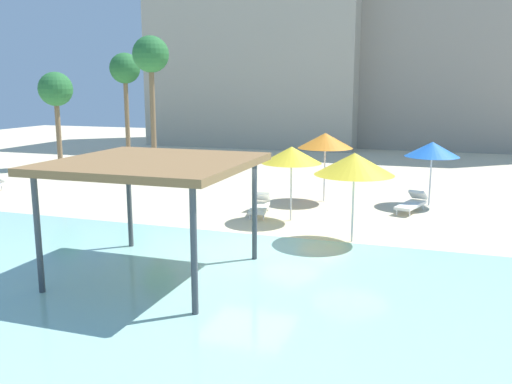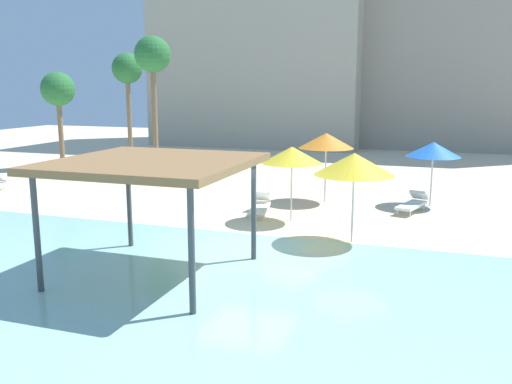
{
  "view_description": "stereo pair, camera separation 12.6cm",
  "coord_description": "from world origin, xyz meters",
  "px_view_note": "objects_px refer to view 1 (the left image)",
  "views": [
    {
      "loc": [
        4.99,
        -14.2,
        4.63
      ],
      "look_at": [
        -0.43,
        2.0,
        1.3
      ],
      "focal_mm": 38.2,
      "sensor_mm": 36.0,
      "label": 1
    },
    {
      "loc": [
        5.11,
        -14.16,
        4.63
      ],
      "look_at": [
        -0.43,
        2.0,
        1.3
      ],
      "focal_mm": 38.2,
      "sensor_mm": 36.0,
      "label": 2
    }
  ],
  "objects_px": {
    "beach_umbrella_blue_2": "(432,149)",
    "palm_tree_0": "(125,71)",
    "beach_umbrella_yellow_1": "(354,164)",
    "palm_tree_1": "(56,91)",
    "lounge_chair_2": "(412,203)",
    "beach_umbrella_orange_3": "(325,141)",
    "lounge_chair_1": "(260,205)",
    "palm_tree_2": "(151,58)",
    "shade_pavilion": "(154,167)",
    "beach_umbrella_yellow_4": "(292,155)"
  },
  "relations": [
    {
      "from": "beach_umbrella_orange_3",
      "to": "shade_pavilion",
      "type": "bearing_deg",
      "value": -101.94
    },
    {
      "from": "beach_umbrella_orange_3",
      "to": "palm_tree_1",
      "type": "height_order",
      "value": "palm_tree_1"
    },
    {
      "from": "palm_tree_0",
      "to": "beach_umbrella_orange_3",
      "type": "bearing_deg",
      "value": -31.4
    },
    {
      "from": "beach_umbrella_orange_3",
      "to": "lounge_chair_1",
      "type": "height_order",
      "value": "beach_umbrella_orange_3"
    },
    {
      "from": "beach_umbrella_orange_3",
      "to": "palm_tree_1",
      "type": "bearing_deg",
      "value": 165.29
    },
    {
      "from": "beach_umbrella_yellow_4",
      "to": "lounge_chair_1",
      "type": "height_order",
      "value": "beach_umbrella_yellow_4"
    },
    {
      "from": "lounge_chair_1",
      "to": "palm_tree_1",
      "type": "relative_size",
      "value": 0.36
    },
    {
      "from": "beach_umbrella_orange_3",
      "to": "palm_tree_1",
      "type": "relative_size",
      "value": 0.52
    },
    {
      "from": "beach_umbrella_blue_2",
      "to": "palm_tree_0",
      "type": "xyz_separation_m",
      "value": [
        -18.65,
        8.34,
        3.33
      ]
    },
    {
      "from": "beach_umbrella_yellow_1",
      "to": "beach_umbrella_blue_2",
      "type": "distance_m",
      "value": 6.48
    },
    {
      "from": "palm_tree_2",
      "to": "beach_umbrella_yellow_1",
      "type": "bearing_deg",
      "value": -39.26
    },
    {
      "from": "beach_umbrella_yellow_4",
      "to": "lounge_chair_1",
      "type": "distance_m",
      "value": 2.45
    },
    {
      "from": "beach_umbrella_blue_2",
      "to": "beach_umbrella_orange_3",
      "type": "xyz_separation_m",
      "value": [
        -4.1,
        -0.55,
        0.26
      ]
    },
    {
      "from": "lounge_chair_2",
      "to": "palm_tree_1",
      "type": "relative_size",
      "value": 0.37
    },
    {
      "from": "shade_pavilion",
      "to": "beach_umbrella_yellow_1",
      "type": "xyz_separation_m",
      "value": [
        4.13,
        4.52,
        -0.36
      ]
    },
    {
      "from": "beach_umbrella_orange_3",
      "to": "palm_tree_0",
      "type": "bearing_deg",
      "value": 148.6
    },
    {
      "from": "lounge_chair_1",
      "to": "palm_tree_0",
      "type": "height_order",
      "value": "palm_tree_0"
    },
    {
      "from": "shade_pavilion",
      "to": "lounge_chair_2",
      "type": "height_order",
      "value": "shade_pavilion"
    },
    {
      "from": "lounge_chair_1",
      "to": "shade_pavilion",
      "type": "bearing_deg",
      "value": -14.12
    },
    {
      "from": "shade_pavilion",
      "to": "palm_tree_1",
      "type": "distance_m",
      "value": 20.14
    },
    {
      "from": "beach_umbrella_yellow_4",
      "to": "palm_tree_0",
      "type": "bearing_deg",
      "value": 138.53
    },
    {
      "from": "shade_pavilion",
      "to": "beach_umbrella_yellow_1",
      "type": "relative_size",
      "value": 1.67
    },
    {
      "from": "beach_umbrella_orange_3",
      "to": "lounge_chair_1",
      "type": "xyz_separation_m",
      "value": [
        -1.77,
        -3.0,
        -2.15
      ]
    },
    {
      "from": "beach_umbrella_blue_2",
      "to": "palm_tree_0",
      "type": "height_order",
      "value": "palm_tree_0"
    },
    {
      "from": "lounge_chair_1",
      "to": "beach_umbrella_yellow_4",
      "type": "bearing_deg",
      "value": 55.17
    },
    {
      "from": "beach_umbrella_yellow_1",
      "to": "palm_tree_1",
      "type": "height_order",
      "value": "palm_tree_1"
    },
    {
      "from": "beach_umbrella_yellow_4",
      "to": "palm_tree_0",
      "type": "xyz_separation_m",
      "value": [
        -14.11,
        12.47,
        3.24
      ]
    },
    {
      "from": "lounge_chair_2",
      "to": "palm_tree_2",
      "type": "distance_m",
      "value": 15.71
    },
    {
      "from": "beach_umbrella_yellow_1",
      "to": "lounge_chair_1",
      "type": "height_order",
      "value": "beach_umbrella_yellow_1"
    },
    {
      "from": "palm_tree_1",
      "to": "beach_umbrella_blue_2",
      "type": "bearing_deg",
      "value": -10.34
    },
    {
      "from": "beach_umbrella_yellow_1",
      "to": "palm_tree_2",
      "type": "distance_m",
      "value": 16.15
    },
    {
      "from": "shade_pavilion",
      "to": "palm_tree_0",
      "type": "relative_size",
      "value": 0.68
    },
    {
      "from": "beach_umbrella_yellow_1",
      "to": "beach_umbrella_yellow_4",
      "type": "height_order",
      "value": "beach_umbrella_yellow_1"
    },
    {
      "from": "beach_umbrella_orange_3",
      "to": "lounge_chair_1",
      "type": "relative_size",
      "value": 1.41
    },
    {
      "from": "shade_pavilion",
      "to": "palm_tree_1",
      "type": "xyz_separation_m",
      "value": [
        -14.05,
        14.34,
        1.62
      ]
    },
    {
      "from": "beach_umbrella_yellow_1",
      "to": "palm_tree_0",
      "type": "relative_size",
      "value": 0.41
    },
    {
      "from": "palm_tree_0",
      "to": "palm_tree_2",
      "type": "height_order",
      "value": "palm_tree_2"
    },
    {
      "from": "beach_umbrella_orange_3",
      "to": "palm_tree_0",
      "type": "height_order",
      "value": "palm_tree_0"
    },
    {
      "from": "lounge_chair_1",
      "to": "palm_tree_2",
      "type": "relative_size",
      "value": 0.27
    },
    {
      "from": "palm_tree_2",
      "to": "beach_umbrella_blue_2",
      "type": "bearing_deg",
      "value": -15.01
    },
    {
      "from": "palm_tree_0",
      "to": "beach_umbrella_blue_2",
      "type": "bearing_deg",
      "value": -24.08
    },
    {
      "from": "palm_tree_1",
      "to": "lounge_chair_2",
      "type": "bearing_deg",
      "value": -14.26
    },
    {
      "from": "beach_umbrella_blue_2",
      "to": "lounge_chair_1",
      "type": "height_order",
      "value": "beach_umbrella_blue_2"
    },
    {
      "from": "lounge_chair_2",
      "to": "palm_tree_1",
      "type": "xyz_separation_m",
      "value": [
        -19.7,
        5.01,
        4.03
      ]
    },
    {
      "from": "beach_umbrella_blue_2",
      "to": "beach_umbrella_orange_3",
      "type": "bearing_deg",
      "value": -172.38
    },
    {
      "from": "lounge_chair_1",
      "to": "palm_tree_2",
      "type": "xyz_separation_m",
      "value": [
        -8.41,
        7.38,
        5.72
      ]
    },
    {
      "from": "shade_pavilion",
      "to": "lounge_chair_1",
      "type": "height_order",
      "value": "shade_pavilion"
    },
    {
      "from": "shade_pavilion",
      "to": "lounge_chair_1",
      "type": "relative_size",
      "value": 2.28
    },
    {
      "from": "shade_pavilion",
      "to": "palm_tree_0",
      "type": "distance_m",
      "value": 22.85
    },
    {
      "from": "beach_umbrella_blue_2",
      "to": "beach_umbrella_yellow_4",
      "type": "bearing_deg",
      "value": -137.72
    }
  ]
}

